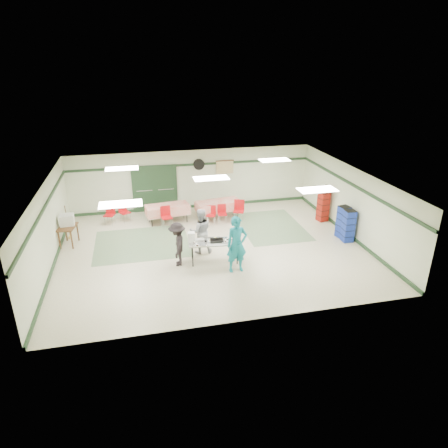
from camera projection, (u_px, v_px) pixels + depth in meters
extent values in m
plane|color=beige|center=(212.00, 248.00, 14.72)|extent=(11.00, 11.00, 0.00)
plane|color=silver|center=(211.00, 178.00, 13.67)|extent=(11.00, 11.00, 0.00)
plane|color=beige|center=(193.00, 179.00, 18.24)|extent=(11.00, 0.00, 11.00)
plane|color=beige|center=(246.00, 277.00, 10.15)|extent=(11.00, 0.00, 11.00)
plane|color=beige|center=(47.00, 228.00, 13.07)|extent=(0.00, 9.00, 9.00)
plane|color=beige|center=(352.00, 203.00, 15.32)|extent=(0.00, 9.00, 9.00)
cube|color=#1F3A21|center=(192.00, 165.00, 17.94)|extent=(11.00, 0.06, 0.10)
cube|color=#1F3A21|center=(194.00, 206.00, 18.71)|extent=(11.00, 0.06, 0.12)
cube|color=#1F3A21|center=(44.00, 208.00, 12.81)|extent=(0.06, 9.00, 0.10)
cube|color=#1F3A21|center=(55.00, 262.00, 13.57)|extent=(0.06, 9.00, 0.12)
cube|color=#1F3A21|center=(354.00, 185.00, 15.04)|extent=(0.06, 9.00, 0.10)
cube|color=#1F3A21|center=(347.00, 233.00, 15.81)|extent=(0.06, 9.00, 0.12)
cube|color=#67825F|center=(142.00, 243.00, 15.10)|extent=(3.50, 3.00, 0.01)
cube|color=#67825F|center=(271.00, 226.00, 16.64)|extent=(2.50, 3.50, 0.01)
cube|color=gray|center=(144.00, 189.00, 17.85)|extent=(0.90, 0.06, 2.10)
cube|color=gray|center=(166.00, 188.00, 18.05)|extent=(0.90, 0.06, 2.10)
cube|color=#1F3A21|center=(155.00, 189.00, 17.93)|extent=(2.00, 0.03, 2.15)
cylinder|color=black|center=(199.00, 164.00, 17.98)|extent=(0.50, 0.10, 0.50)
cube|color=beige|center=(225.00, 167.00, 18.30)|extent=(0.80, 0.02, 0.60)
cube|color=#B2B2AD|center=(214.00, 242.00, 13.49)|extent=(1.80, 0.88, 0.04)
cylinder|color=black|center=(193.00, 257.00, 13.30)|extent=(0.04, 0.04, 0.72)
cylinder|color=black|center=(237.00, 254.00, 13.47)|extent=(0.04, 0.04, 0.72)
cylinder|color=black|center=(192.00, 249.00, 13.82)|extent=(0.04, 0.04, 0.72)
cylinder|color=black|center=(235.00, 247.00, 13.98)|extent=(0.04, 0.04, 0.72)
cube|color=silver|center=(230.00, 240.00, 13.55)|extent=(0.65, 0.52, 0.02)
cube|color=silver|center=(213.00, 240.00, 13.55)|extent=(0.61, 0.49, 0.02)
cube|color=silver|center=(198.00, 244.00, 13.26)|extent=(0.64, 0.51, 0.02)
cube|color=black|center=(217.00, 240.00, 13.46)|extent=(0.48, 0.33, 0.08)
cube|color=white|center=(191.00, 238.00, 13.33)|extent=(0.25, 0.23, 0.37)
imported|color=teal|center=(237.00, 244.00, 12.83)|extent=(0.72, 0.50, 1.89)
imported|color=#999A9F|center=(200.00, 231.00, 14.12)|extent=(0.81, 0.63, 1.65)
imported|color=black|center=(177.00, 244.00, 13.29)|extent=(0.69, 1.05, 1.52)
cube|color=red|center=(218.00, 202.00, 17.26)|extent=(2.01, 1.13, 0.05)
cube|color=red|center=(218.00, 206.00, 17.33)|extent=(2.02, 1.15, 0.40)
cylinder|color=black|center=(204.00, 215.00, 16.85)|extent=(0.04, 0.04, 0.72)
cylinder|color=black|center=(238.00, 210.00, 17.41)|extent=(0.04, 0.04, 0.72)
cylinder|color=black|center=(199.00, 210.00, 17.39)|extent=(0.04, 0.04, 0.72)
cylinder|color=black|center=(232.00, 205.00, 17.95)|extent=(0.04, 0.04, 0.72)
cube|color=red|center=(167.00, 206.00, 16.81)|extent=(1.88, 1.00, 0.05)
cube|color=red|center=(168.00, 210.00, 16.88)|extent=(1.88, 1.02, 0.40)
cylinder|color=black|center=(152.00, 219.00, 16.46)|extent=(0.04, 0.04, 0.72)
cylinder|color=black|center=(187.00, 214.00, 16.93)|extent=(0.04, 0.04, 0.72)
cylinder|color=black|center=(149.00, 214.00, 16.98)|extent=(0.04, 0.04, 0.72)
cylinder|color=black|center=(183.00, 209.00, 17.45)|extent=(0.04, 0.04, 0.72)
cube|color=red|center=(222.00, 214.00, 16.81)|extent=(0.40, 0.40, 0.04)
cube|color=red|center=(222.00, 208.00, 16.88)|extent=(0.37, 0.08, 0.37)
cylinder|color=silver|center=(219.00, 220.00, 16.74)|extent=(0.02, 0.02, 0.39)
cylinder|color=silver|center=(226.00, 220.00, 16.77)|extent=(0.02, 0.02, 0.39)
cylinder|color=silver|center=(218.00, 218.00, 17.01)|extent=(0.02, 0.02, 0.39)
cylinder|color=silver|center=(225.00, 217.00, 17.04)|extent=(0.02, 0.02, 0.39)
cube|color=red|center=(211.00, 215.00, 16.71)|extent=(0.45, 0.45, 0.04)
cube|color=red|center=(211.00, 209.00, 16.78)|extent=(0.36, 0.15, 0.36)
cylinder|color=silver|center=(207.00, 221.00, 16.67)|extent=(0.02, 0.02, 0.38)
cylinder|color=silver|center=(214.00, 221.00, 16.65)|extent=(0.02, 0.02, 0.38)
cylinder|color=silver|center=(208.00, 218.00, 16.94)|extent=(0.02, 0.02, 0.38)
cylinder|color=silver|center=(215.00, 219.00, 16.91)|extent=(0.02, 0.02, 0.38)
cube|color=red|center=(239.00, 211.00, 16.93)|extent=(0.56, 0.56, 0.04)
cube|color=red|center=(239.00, 204.00, 17.01)|extent=(0.42, 0.19, 0.43)
cylinder|color=silver|center=(234.00, 218.00, 16.88)|extent=(0.02, 0.02, 0.46)
cylinder|color=silver|center=(242.00, 218.00, 16.84)|extent=(0.02, 0.02, 0.46)
cylinder|color=silver|center=(235.00, 215.00, 17.20)|extent=(0.02, 0.02, 0.46)
cylinder|color=silver|center=(243.00, 215.00, 17.16)|extent=(0.02, 0.02, 0.46)
cube|color=red|center=(167.00, 217.00, 16.31)|extent=(0.47, 0.47, 0.04)
cube|color=red|center=(165.00, 211.00, 16.38)|extent=(0.42, 0.09, 0.42)
cylinder|color=silver|center=(164.00, 225.00, 16.20)|extent=(0.02, 0.02, 0.44)
cylinder|color=silver|center=(172.00, 224.00, 16.31)|extent=(0.02, 0.02, 0.44)
cylinder|color=silver|center=(162.00, 222.00, 16.49)|extent=(0.02, 0.02, 0.44)
cylinder|color=silver|center=(170.00, 221.00, 16.60)|extent=(0.02, 0.02, 0.44)
cube|color=red|center=(125.00, 213.00, 16.93)|extent=(0.53, 0.53, 0.04)
cube|color=red|center=(122.00, 207.00, 16.96)|extent=(0.35, 0.23, 0.38)
cylinder|color=silver|center=(124.00, 219.00, 16.81)|extent=(0.02, 0.02, 0.40)
cylinder|color=silver|center=(130.00, 217.00, 17.00)|extent=(0.02, 0.02, 0.40)
cylinder|color=silver|center=(120.00, 217.00, 17.02)|extent=(0.02, 0.02, 0.40)
cylinder|color=silver|center=(127.00, 216.00, 17.21)|extent=(0.02, 0.02, 0.40)
cube|color=red|center=(109.00, 215.00, 16.61)|extent=(0.51, 0.51, 0.04)
cube|color=red|center=(110.00, 209.00, 16.69)|extent=(0.39, 0.17, 0.40)
cylinder|color=silver|center=(105.00, 221.00, 16.57)|extent=(0.02, 0.02, 0.42)
cylinder|color=silver|center=(112.00, 222.00, 16.54)|extent=(0.02, 0.02, 0.42)
cylinder|color=silver|center=(108.00, 219.00, 16.86)|extent=(0.02, 0.02, 0.42)
cylinder|color=silver|center=(115.00, 219.00, 16.83)|extent=(0.02, 0.02, 0.42)
cube|color=navy|center=(343.00, 222.00, 15.41)|extent=(0.46, 0.46, 1.27)
cube|color=maroon|center=(323.00, 204.00, 16.92)|extent=(0.46, 0.46, 1.54)
cube|color=navy|center=(348.00, 226.00, 15.05)|extent=(0.40, 0.40, 1.26)
cube|color=brown|center=(67.00, 227.00, 14.73)|extent=(0.72, 0.96, 0.05)
cube|color=brown|center=(59.00, 240.00, 14.54)|extent=(0.05, 0.05, 0.70)
cube|color=brown|center=(72.00, 240.00, 14.55)|extent=(0.05, 0.05, 0.70)
cube|color=brown|center=(66.00, 232.00, 15.20)|extent=(0.05, 0.05, 0.70)
cube|color=brown|center=(78.00, 232.00, 15.21)|extent=(0.05, 0.05, 0.70)
cube|color=silver|center=(67.00, 220.00, 14.77)|extent=(0.54, 0.48, 0.40)
cylinder|color=brown|center=(67.00, 221.00, 15.32)|extent=(0.07, 0.22, 1.33)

